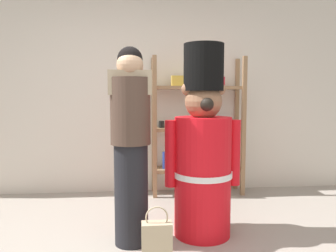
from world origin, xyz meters
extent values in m
cube|color=silver|center=(0.00, 2.20, 1.30)|extent=(6.40, 0.12, 2.60)
cube|color=#93704C|center=(0.13, 1.83, 0.87)|extent=(0.05, 0.05, 1.75)
cube|color=#93704C|center=(1.25, 1.83, 0.87)|extent=(0.05, 0.05, 1.75)
cube|color=#93704C|center=(0.13, 2.13, 0.87)|extent=(0.05, 0.05, 1.75)
cube|color=#93704C|center=(1.25, 2.13, 0.87)|extent=(0.05, 0.05, 1.75)
cube|color=#93704C|center=(0.69, 1.98, 0.31)|extent=(1.11, 0.30, 0.04)
cube|color=#93704C|center=(0.69, 1.98, 0.84)|extent=(1.11, 0.30, 0.04)
cube|color=#93704C|center=(0.69, 1.98, 1.36)|extent=(1.11, 0.30, 0.04)
cylinder|color=black|center=(0.22, 1.98, 0.90)|extent=(0.07, 0.07, 0.09)
cylinder|color=white|center=(0.41, 1.96, 0.90)|extent=(0.09, 0.09, 0.08)
cylinder|color=green|center=(0.60, 2.00, 0.91)|extent=(0.08, 0.08, 0.10)
cylinder|color=navy|center=(0.78, 1.97, 0.90)|extent=(0.10, 0.10, 0.09)
cylinder|color=blue|center=(0.97, 1.95, 0.90)|extent=(0.09, 0.09, 0.09)
cylinder|color=red|center=(1.15, 2.02, 0.91)|extent=(0.09, 0.09, 0.09)
cylinder|color=navy|center=(0.27, 1.96, 0.44)|extent=(0.07, 0.07, 0.21)
cylinder|color=silver|center=(0.55, 1.97, 0.43)|extent=(0.06, 0.06, 0.18)
cylinder|color=#B27226|center=(0.83, 2.00, 0.43)|extent=(0.06, 0.06, 0.19)
cylinder|color=#596B33|center=(1.11, 1.95, 0.44)|extent=(0.07, 0.07, 0.21)
cube|color=gold|center=(0.44, 1.98, 1.45)|extent=(0.17, 0.14, 0.13)
cube|color=#B21E2D|center=(0.94, 1.98, 1.44)|extent=(0.16, 0.13, 0.12)
cylinder|color=red|center=(0.50, 0.71, 0.54)|extent=(0.51, 0.51, 1.07)
cylinder|color=white|center=(0.50, 0.71, 0.56)|extent=(0.53, 0.53, 0.05)
sphere|color=#946649|center=(0.50, 0.71, 1.21)|extent=(0.33, 0.33, 0.33)
sphere|color=#946649|center=(0.36, 0.71, 1.32)|extent=(0.12, 0.12, 0.12)
sphere|color=#946649|center=(0.64, 0.71, 1.32)|extent=(0.12, 0.12, 0.12)
cylinder|color=black|center=(0.50, 0.71, 1.50)|extent=(0.35, 0.35, 0.41)
cylinder|color=red|center=(0.21, 0.71, 0.75)|extent=(0.11, 0.11, 0.59)
cylinder|color=red|center=(0.79, 0.71, 0.75)|extent=(0.11, 0.11, 0.59)
sphere|color=black|center=(0.50, 0.57, 1.19)|extent=(0.12, 0.12, 0.12)
cylinder|color=black|center=(-0.14, 0.59, 0.43)|extent=(0.28, 0.28, 0.86)
cylinder|color=#4C382D|center=(-0.14, 0.59, 1.13)|extent=(0.33, 0.33, 0.55)
sphere|color=tan|center=(-0.14, 0.59, 1.51)|extent=(0.22, 0.22, 0.22)
cube|color=tan|center=(-0.14, 0.52, 1.36)|extent=(0.35, 0.04, 0.20)
sphere|color=black|center=(-0.14, 0.61, 1.56)|extent=(0.21, 0.21, 0.21)
cube|color=#C1AD89|center=(0.06, 0.28, 0.15)|extent=(0.23, 0.12, 0.30)
torus|color=#C1AD89|center=(0.06, 0.28, 0.34)|extent=(0.17, 0.01, 0.17)
camera|label=1|loc=(-0.08, -2.12, 1.25)|focal=34.81mm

